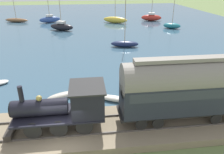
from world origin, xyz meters
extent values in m
plane|color=#607542|center=(0.00, 0.00, 0.00)|extent=(200.00, 200.00, 0.00)
cube|color=#38566B|center=(43.91, 0.00, 0.00)|extent=(80.00, 80.00, 0.01)
cube|color=#84755B|center=(1.28, 0.00, 0.26)|extent=(4.66, 56.00, 0.51)
cube|color=#4C4742|center=(0.34, 0.00, 0.57)|extent=(0.07, 54.88, 0.12)
cube|color=#4C4742|center=(2.22, 0.00, 0.57)|extent=(0.07, 54.88, 0.12)
cylinder|color=black|center=(0.34, -1.30, 1.17)|extent=(0.12, 1.08, 1.08)
cylinder|color=black|center=(2.22, -1.30, 1.17)|extent=(0.12, 1.08, 1.08)
cylinder|color=black|center=(0.34, 0.24, 1.17)|extent=(0.12, 1.08, 1.08)
cylinder|color=black|center=(2.22, 0.24, 1.17)|extent=(0.12, 1.08, 1.08)
cylinder|color=black|center=(0.34, 1.77, 1.17)|extent=(0.12, 1.08, 1.08)
cylinder|color=black|center=(2.22, 1.77, 1.17)|extent=(0.12, 1.08, 1.08)
cube|color=black|center=(1.28, 0.24, 1.61)|extent=(2.38, 5.59, 0.12)
cylinder|color=black|center=(1.28, 1.35, 2.19)|extent=(1.05, 3.35, 1.05)
cylinder|color=black|center=(1.28, 3.07, 2.19)|extent=(0.99, 0.08, 0.99)
cylinder|color=black|center=(1.28, 2.36, 3.21)|extent=(0.29, 0.29, 1.00)
sphere|color=tan|center=(1.28, 1.35, 2.85)|extent=(0.36, 0.36, 0.36)
cube|color=black|center=(1.28, -1.58, 2.54)|extent=(2.28, 1.96, 1.75)
cube|color=#282828|center=(1.28, -1.58, 3.46)|extent=(2.48, 2.20, 0.10)
cube|color=#2D2823|center=(1.28, 3.28, 0.81)|extent=(2.18, 0.44, 0.32)
cylinder|color=black|center=(2.22, -11.08, 1.01)|extent=(0.12, 0.76, 0.76)
cylinder|color=black|center=(0.34, -9.98, 1.01)|extent=(0.12, 0.76, 0.76)
cylinder|color=black|center=(2.22, -9.98, 1.01)|extent=(0.12, 0.76, 0.76)
cylinder|color=black|center=(0.34, -6.00, 1.01)|extent=(0.12, 0.76, 0.76)
cylinder|color=black|center=(2.22, -6.00, 1.01)|extent=(0.12, 0.76, 0.76)
cylinder|color=black|center=(0.34, -4.90, 1.01)|extent=(0.12, 0.76, 0.76)
cylinder|color=black|center=(2.22, -4.90, 1.01)|extent=(0.12, 0.76, 0.76)
cube|color=black|center=(1.28, -7.99, 1.32)|extent=(1.90, 8.83, 0.16)
cube|color=#232833|center=(1.28, -7.99, 2.56)|extent=(2.12, 8.48, 2.32)
cube|color=#2D333D|center=(1.28, -7.99, 2.96)|extent=(2.15, 7.95, 0.65)
cylinder|color=gray|center=(1.28, -7.99, 3.72)|extent=(2.22, 8.48, 2.22)
cube|color=gray|center=(1.28, -7.99, 4.95)|extent=(0.74, 7.07, 0.24)
ellipsoid|color=#192347|center=(21.06, -7.57, 0.47)|extent=(2.17, 4.39, 0.92)
cylinder|color=#9E8460|center=(21.06, -7.57, 4.65)|extent=(0.10, 0.10, 7.44)
ellipsoid|color=brown|center=(44.98, 14.46, 0.47)|extent=(3.23, 6.06, 0.92)
cylinder|color=#9E8460|center=(44.98, 14.46, 3.80)|extent=(0.10, 0.10, 5.74)
ellipsoid|color=gold|center=(40.96, -8.88, 0.73)|extent=(4.42, 5.95, 1.45)
cylinder|color=#9E8460|center=(40.96, -8.88, 3.58)|extent=(0.10, 0.10, 4.25)
ellipsoid|color=#1E707A|center=(33.28, -19.79, 0.58)|extent=(3.26, 3.95, 1.14)
cylinder|color=#9E8460|center=(33.28, -19.79, 3.75)|extent=(0.10, 0.10, 5.21)
ellipsoid|color=#B72D23|center=(42.80, -18.17, 0.75)|extent=(2.96, 5.19, 1.49)
cylinder|color=#9E8460|center=(42.80, -18.17, 3.69)|extent=(0.10, 0.10, 4.38)
cube|color=silver|center=(42.80, -18.17, 1.72)|extent=(1.39, 1.69, 0.45)
ellipsoid|color=#335199|center=(43.34, 6.41, 0.70)|extent=(2.72, 4.98, 1.38)
cube|color=silver|center=(43.34, 6.41, 1.62)|extent=(1.14, 1.61, 0.45)
ellipsoid|color=black|center=(34.27, 2.93, 0.70)|extent=(3.85, 5.30, 1.39)
cylinder|color=#9E8460|center=(34.27, 2.93, 4.48)|extent=(0.10, 0.10, 6.17)
cube|color=silver|center=(34.27, 2.93, 1.62)|extent=(1.61, 1.82, 0.45)
ellipsoid|color=#B7B2A3|center=(6.24, 0.55, 0.25)|extent=(1.78, 2.83, 0.49)
ellipsoid|color=beige|center=(5.21, -3.80, 0.22)|extent=(1.95, 2.98, 0.43)
camera|label=1|loc=(-10.75, -1.61, 9.47)|focal=35.00mm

